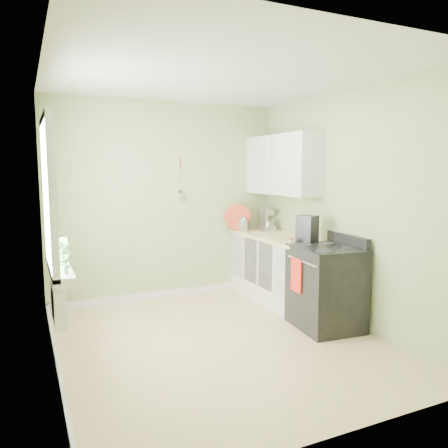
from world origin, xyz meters
name	(u,v)px	position (x,y,z in m)	size (l,w,h in m)	color
floor	(220,343)	(0.00, 0.00, -0.01)	(3.20, 3.60, 0.02)	tan
ceiling	(219,74)	(0.00, 0.00, 2.71)	(3.20, 3.60, 0.02)	white
wall_back	(166,202)	(0.00, 1.81, 1.35)	(3.20, 0.02, 2.70)	#A9B87D
wall_left	(47,222)	(-1.61, 0.00, 1.35)	(0.02, 3.60, 2.70)	#A9B87D
wall_right	(346,208)	(1.61, 0.00, 1.35)	(0.02, 3.60, 2.70)	#A9B87D
base_cabinets	(277,270)	(1.30, 1.00, 0.43)	(0.60, 1.60, 0.87)	white
countertop	(277,237)	(1.29, 1.00, 0.89)	(0.64, 1.60, 0.04)	beige
upper_cabinets	(282,165)	(1.43, 1.10, 1.85)	(0.35, 1.40, 0.80)	white
window	(48,196)	(-1.58, 0.30, 1.55)	(0.06, 1.14, 1.44)	white
window_sill	(60,267)	(-1.51, 0.30, 0.88)	(0.18, 1.14, 0.04)	white
radiator	(58,303)	(-1.54, 0.25, 0.55)	(0.12, 0.50, 0.35)	white
wall_utensils	(180,186)	(0.20, 1.78, 1.56)	(0.02, 0.14, 0.58)	beige
stove	(326,287)	(1.28, -0.09, 0.47)	(0.74, 0.82, 1.05)	black
stand_mixer	(266,220)	(1.41, 1.48, 1.06)	(0.21, 0.31, 0.36)	#B2B2B7
kettle	(244,224)	(1.05, 1.51, 1.01)	(0.21, 0.12, 0.21)	silver
coffee_maker	(307,230)	(1.28, 0.30, 1.07)	(0.26, 0.27, 0.33)	black
red_tray	(238,217)	(1.05, 1.70, 1.10)	(0.39, 0.39, 0.02)	#B33922
jar	(291,241)	(1.06, 0.30, 0.95)	(0.07, 0.07, 0.07)	beige
plant_a	(63,258)	(-1.50, -0.08, 1.04)	(0.15, 0.10, 0.29)	#2D662B
plant_b	(61,253)	(-1.50, 0.16, 1.04)	(0.16, 0.13, 0.28)	#2D662B
plant_c	(57,245)	(-1.50, 0.64, 1.04)	(0.16, 0.16, 0.28)	#2D662B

